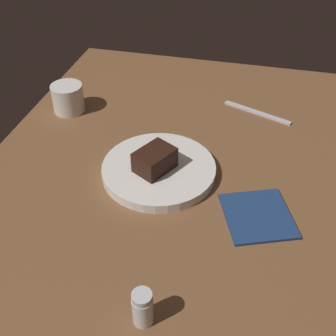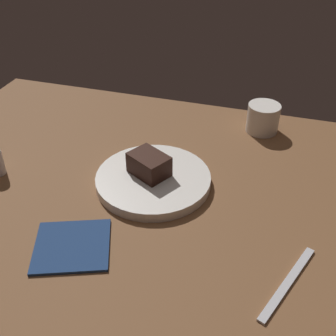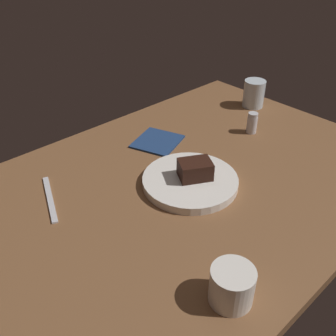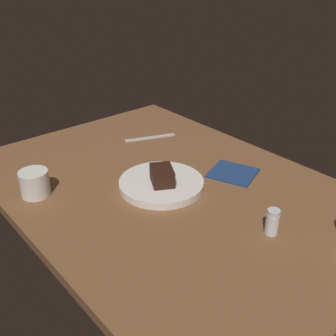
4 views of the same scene
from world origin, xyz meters
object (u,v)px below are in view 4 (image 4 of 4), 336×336
dessert_plate (161,184)px  folded_napkin (233,173)px  butter_knife (150,138)px  coffee_cup (35,183)px  chocolate_cake_slice (161,175)px  salt_shaker (272,222)px

dessert_plate → folded_napkin: 23.72cm
butter_knife → dessert_plate: bearing=-101.4°
coffee_cup → folded_napkin: size_ratio=0.61×
dessert_plate → chocolate_cake_slice: chocolate_cake_slice is taller
chocolate_cake_slice → butter_knife: 36.86cm
coffee_cup → folded_napkin: bearing=61.7°
coffee_cup → butter_knife: 50.48cm
dessert_plate → chocolate_cake_slice: size_ratio=3.01×
dessert_plate → butter_knife: (-30.15, 19.31, -0.84)cm
folded_napkin → chocolate_cake_slice: bearing=-108.5°
chocolate_cake_slice → folded_napkin: chocolate_cake_slice is taller
dessert_plate → salt_shaker: bearing=10.6°
salt_shaker → butter_knife: bearing=168.9°
salt_shaker → coffee_cup: 65.78cm
salt_shaker → coffee_cup: coffee_cup is taller
chocolate_cake_slice → salt_shaker: chocolate_cake_slice is taller
butter_knife → folded_napkin: folded_napkin is taller
salt_shaker → coffee_cup: size_ratio=0.82×
butter_knife → folded_napkin: size_ratio=1.40×
dessert_plate → butter_knife: size_ratio=1.32×
dessert_plate → coffee_cup: 36.11cm
chocolate_cake_slice → coffee_cup: (-20.50, -29.43, -0.85)cm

